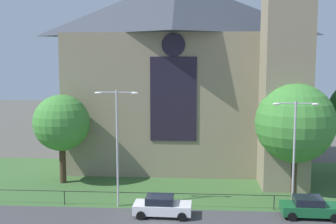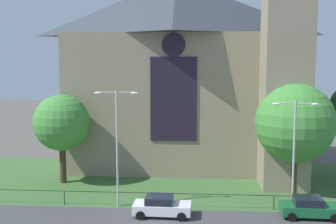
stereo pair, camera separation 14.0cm
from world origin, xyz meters
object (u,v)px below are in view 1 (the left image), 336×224
object	(u,v)px
tree_right_near	(295,123)
streetlamp_far	(294,142)
church_building	(183,71)
parked_car_green	(310,207)
parked_car_white	(162,206)
tree_left_near	(61,123)
streetlamp_near	(117,134)

from	to	relation	value
tree_right_near	streetlamp_far	world-z (taller)	tree_right_near
church_building	parked_car_green	xyz separation A→B (m)	(9.68, -15.02, -9.53)
church_building	parked_car_white	distance (m)	18.22
tree_right_near	tree_left_near	bearing A→B (deg)	175.69
tree_left_near	parked_car_green	bearing A→B (deg)	-19.84
parked_car_white	parked_car_green	bearing A→B (deg)	3.99
tree_right_near	tree_left_near	xyz separation A→B (m)	(-20.74, 1.56, -0.43)
church_building	streetlamp_far	xyz separation A→B (m)	(8.73, -13.68, -4.96)
tree_left_near	parked_car_green	world-z (taller)	tree_left_near
tree_right_near	streetlamp_near	size ratio (longest dim) A/B	1.04
tree_right_near	streetlamp_far	bearing A→B (deg)	-103.01
church_building	streetlamp_far	world-z (taller)	church_building
tree_left_near	streetlamp_near	distance (m)	8.80
streetlamp_far	parked_car_green	distance (m)	4.86
church_building	tree_right_near	size ratio (longest dim) A/B	2.75
parked_car_white	tree_left_near	bearing A→B (deg)	142.83
parked_car_white	parked_car_green	world-z (taller)	same
tree_right_near	parked_car_white	bearing A→B (deg)	-149.56
tree_left_near	parked_car_white	world-z (taller)	tree_left_near
tree_left_near	streetlamp_far	distance (m)	20.62
tree_right_near	parked_car_green	size ratio (longest dim) A/B	2.23
streetlamp_far	parked_car_white	bearing A→B (deg)	-169.49
church_building	parked_car_green	distance (m)	20.25
church_building	tree_right_near	xyz separation A→B (m)	(9.78, -9.13, -4.22)
streetlamp_far	parked_car_green	bearing A→B (deg)	-54.46
streetlamp_near	parked_car_white	size ratio (longest dim) A/B	2.15
tree_left_near	church_building	bearing A→B (deg)	34.61
tree_left_near	parked_car_green	size ratio (longest dim) A/B	1.95
parked_car_green	tree_left_near	bearing A→B (deg)	161.56
streetlamp_far	tree_left_near	bearing A→B (deg)	162.76
church_building	tree_left_near	world-z (taller)	church_building
streetlamp_near	parked_car_green	bearing A→B (deg)	-5.35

